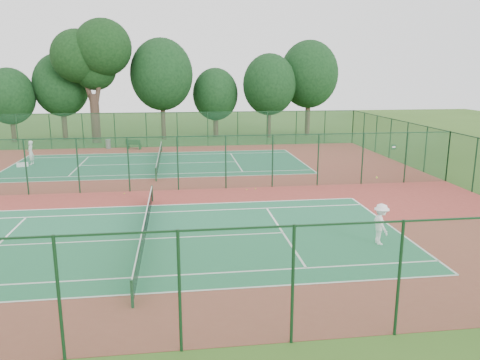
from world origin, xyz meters
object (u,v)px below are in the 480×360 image
Objects in this scene: player_near at (381,224)px; big_tree at (92,56)px; trash_bin at (108,144)px; kit_bag at (22,165)px; bench at (134,144)px; player_far at (31,153)px.

player_near is 0.14× the size of big_tree.
player_near is at bearing -61.36° from trash_bin.
kit_bag is (-5.56, -8.42, -0.29)m from trash_bin.
player_far is at bearing -118.71° from bench.
bench reaches higher than kit_bag.
player_far is 0.15× the size of big_tree.
trash_bin is at bearing 39.44° from kit_bag.
player_near reaches higher than bench.
player_near is 32.57m from trash_bin.
big_tree reaches higher than trash_bin.
trash_bin is at bearing -69.25° from big_tree.
player_near reaches higher than kit_bag.
player_near is 2.04× the size of trash_bin.
bench is (-13.08, 27.83, -0.43)m from player_near.
player_far is at bearing 46.18° from player_near.
trash_bin is 1.03× the size of kit_bag.
bench is (7.63, 6.79, -0.49)m from player_far.
player_far is 14.89m from big_tree.
player_near is 38.22m from big_tree.
bench is at bearing 134.11° from player_far.
player_near is at bearing -45.23° from bench.
big_tree is at bearing 148.49° from bench.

